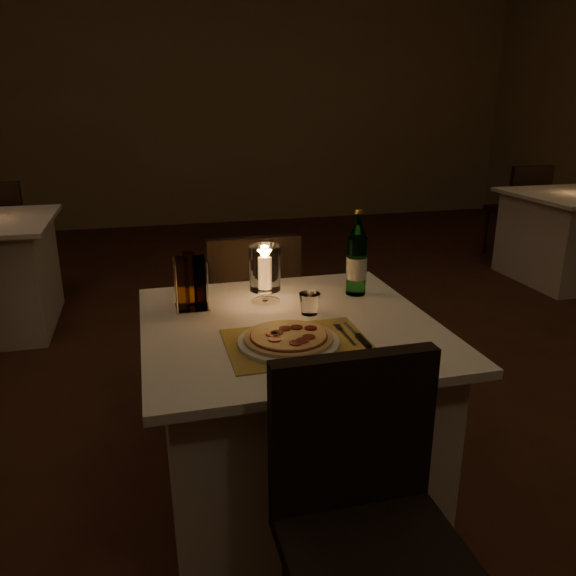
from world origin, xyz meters
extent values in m
cube|color=#432115|center=(0.00, 0.00, -0.01)|extent=(8.00, 10.00, 0.02)
cube|color=#927B55|center=(0.00, 5.01, 1.50)|extent=(8.00, 0.02, 3.00)
cube|color=white|center=(-0.26, -0.26, 0.35)|extent=(0.88, 0.88, 0.71)
cube|color=white|center=(-0.26, -0.26, 0.72)|extent=(1.00, 1.00, 0.03)
cube|color=black|center=(-0.26, -1.06, 0.46)|extent=(0.42, 0.42, 0.05)
cube|color=black|center=(-0.26, -0.88, 0.69)|extent=(0.42, 0.05, 0.42)
cylinder|color=black|center=(-0.09, -0.89, 0.22)|extent=(0.03, 0.03, 0.44)
cube|color=black|center=(-0.26, 0.54, 0.46)|extent=(0.42, 0.42, 0.05)
cube|color=black|center=(-0.26, 0.35, 0.69)|extent=(0.42, 0.05, 0.42)
cylinder|color=black|center=(-0.09, 0.71, 0.22)|extent=(0.03, 0.03, 0.44)
cylinder|color=black|center=(-0.43, 0.71, 0.22)|extent=(0.03, 0.03, 0.44)
cylinder|color=black|center=(-0.09, 0.37, 0.22)|extent=(0.03, 0.03, 0.44)
cylinder|color=black|center=(-0.43, 0.37, 0.22)|extent=(0.03, 0.03, 0.44)
cube|color=#B2913D|center=(-0.28, -0.44, 0.74)|extent=(0.45, 0.34, 0.00)
cylinder|color=white|center=(-0.31, -0.44, 0.75)|extent=(0.32, 0.32, 0.01)
cylinder|color=#D8B77F|center=(-0.31, -0.44, 0.76)|extent=(0.28, 0.28, 0.01)
cylinder|color=maroon|center=(-0.31, -0.44, 0.77)|extent=(0.24, 0.24, 0.00)
cylinder|color=#EACC7F|center=(-0.31, -0.44, 0.77)|extent=(0.24, 0.24, 0.00)
cylinder|color=maroon|center=(-0.23, -0.42, 0.78)|extent=(0.04, 0.04, 0.00)
cylinder|color=maroon|center=(-0.28, -0.40, 0.78)|extent=(0.04, 0.04, 0.00)
cylinder|color=maroon|center=(-0.31, -0.40, 0.78)|extent=(0.04, 0.04, 0.00)
cylinder|color=maroon|center=(-0.35, -0.42, 0.78)|extent=(0.04, 0.04, 0.00)
cylinder|color=maroon|center=(-0.36, -0.43, 0.78)|extent=(0.04, 0.04, 0.00)
cylinder|color=maroon|center=(-0.36, -0.47, 0.78)|extent=(0.04, 0.04, 0.00)
cylinder|color=maroon|center=(-0.31, -0.52, 0.78)|extent=(0.04, 0.04, 0.00)
cylinder|color=maroon|center=(-0.28, -0.50, 0.78)|extent=(0.04, 0.04, 0.00)
cylinder|color=maroon|center=(-0.26, -0.48, 0.78)|extent=(0.04, 0.04, 0.00)
cube|color=silver|center=(-0.12, -0.44, 0.75)|extent=(0.01, 0.14, 0.00)
cube|color=silver|center=(-0.12, -0.36, 0.75)|extent=(0.02, 0.05, 0.00)
cube|color=black|center=(-0.08, -0.49, 0.75)|extent=(0.02, 0.10, 0.01)
cube|color=silver|center=(-0.08, -0.38, 0.75)|extent=(0.01, 0.12, 0.00)
cylinder|color=#60B36C|center=(0.07, -0.03, 0.85)|extent=(0.08, 0.08, 0.23)
cylinder|color=#60B36C|center=(0.07, -0.03, 1.04)|extent=(0.03, 0.03, 0.04)
cylinder|color=gold|center=(0.07, -0.03, 1.07)|extent=(0.03, 0.03, 0.01)
cylinder|color=silver|center=(0.07, -0.03, 0.85)|extent=(0.08, 0.08, 0.09)
cylinder|color=white|center=(-0.30, -0.05, 0.75)|extent=(0.11, 0.11, 0.01)
cylinder|color=white|center=(-0.30, -0.05, 0.77)|extent=(0.02, 0.02, 0.04)
cylinder|color=white|center=(-0.30, -0.05, 0.88)|extent=(0.12, 0.12, 0.17)
cylinder|color=white|center=(-0.30, -0.05, 0.86)|extent=(0.03, 0.03, 0.12)
ellipsoid|color=orange|center=(-0.30, -0.05, 0.94)|extent=(0.02, 0.02, 0.03)
cube|color=white|center=(-0.57, -0.04, 0.74)|extent=(0.12, 0.12, 0.01)
cylinder|color=white|center=(-0.63, -0.09, 0.84)|extent=(0.01, 0.01, 0.18)
cylinder|color=white|center=(-0.52, -0.09, 0.84)|extent=(0.01, 0.01, 0.18)
cylinder|color=white|center=(-0.63, 0.02, 0.84)|extent=(0.01, 0.01, 0.18)
cylinder|color=white|center=(-0.52, 0.02, 0.84)|extent=(0.01, 0.01, 0.18)
cube|color=#BF8C33|center=(-0.60, -0.07, 0.85)|extent=(0.04, 0.04, 0.20)
cube|color=#3F1E14|center=(-0.54, -0.07, 0.85)|extent=(0.04, 0.04, 0.20)
cube|color=#BF8C33|center=(-0.57, -0.01, 0.85)|extent=(0.04, 0.04, 0.20)
cube|color=black|center=(-1.80, 2.72, 0.46)|extent=(0.42, 0.42, 0.05)
cylinder|color=black|center=(-1.63, 2.89, 0.22)|extent=(0.03, 0.03, 0.44)
cylinder|color=black|center=(-1.63, 2.55, 0.22)|extent=(0.03, 0.03, 0.44)
cube|color=white|center=(2.77, 1.86, 0.35)|extent=(0.88, 0.88, 0.71)
cube|color=black|center=(2.77, 2.66, 0.46)|extent=(0.42, 0.42, 0.05)
cube|color=black|center=(2.77, 2.48, 0.69)|extent=(0.42, 0.05, 0.42)
cylinder|color=black|center=(2.94, 2.83, 0.22)|extent=(0.03, 0.03, 0.44)
cylinder|color=black|center=(2.60, 2.83, 0.22)|extent=(0.03, 0.03, 0.44)
cylinder|color=black|center=(2.94, 2.49, 0.22)|extent=(0.03, 0.03, 0.44)
cylinder|color=black|center=(2.60, 2.49, 0.22)|extent=(0.03, 0.03, 0.44)
camera|label=1|loc=(-0.72, -2.00, 1.47)|focal=35.00mm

